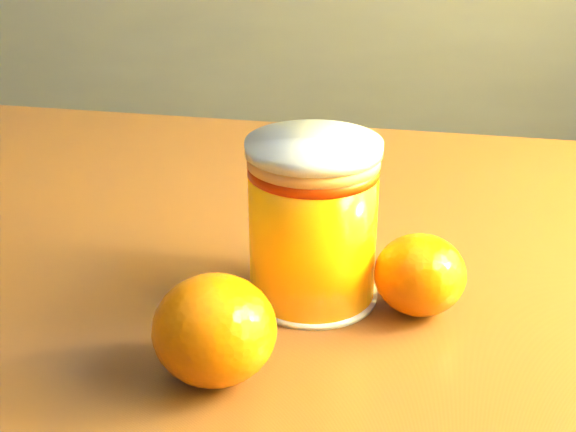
{
  "coord_description": "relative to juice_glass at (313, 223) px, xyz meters",
  "views": [
    {
      "loc": [
        0.89,
        -0.45,
        1.08
      ],
      "look_at": [
        0.87,
        0.03,
        0.86
      ],
      "focal_mm": 50.0,
      "sensor_mm": 36.0,
      "label": 1
    }
  ],
  "objects": [
    {
      "name": "juice_glass",
      "position": [
        0.0,
        0.0,
        0.0
      ],
      "size": [
        0.09,
        0.09,
        0.11
      ],
      "rotation": [
        0.0,
        0.0,
        0.02
      ],
      "color": "orange",
      "rests_on": "table"
    },
    {
      "name": "orange_front",
      "position": [
        -0.05,
        -0.09,
        -0.02
      ],
      "size": [
        0.09,
        0.09,
        0.06
      ],
      "primitive_type": "ellipsoid",
      "rotation": [
        0.0,
        0.0,
        0.25
      ],
      "color": "#E16604",
      "rests_on": "table"
    },
    {
      "name": "orange_back",
      "position": [
        0.07,
        -0.02,
        -0.03
      ],
      "size": [
        0.07,
        0.07,
        0.05
      ],
      "primitive_type": "ellipsoid",
      "rotation": [
        0.0,
        0.0,
        0.18
      ],
      "color": "#E16604",
      "rests_on": "table"
    }
  ]
}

